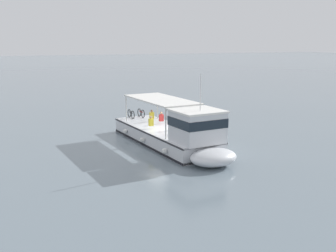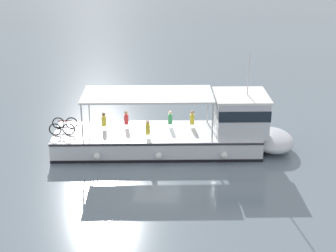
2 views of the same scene
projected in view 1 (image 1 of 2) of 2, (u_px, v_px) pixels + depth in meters
ground_plane at (164, 143)px, 29.05m from camera, size 400.00×400.00×0.00m
ferry_main at (175, 134)px, 27.45m from camera, size 4.22×12.99×5.32m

